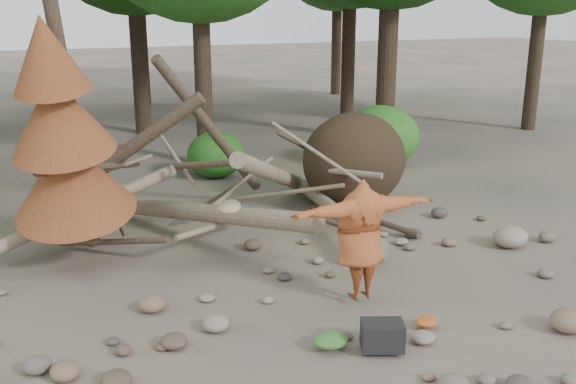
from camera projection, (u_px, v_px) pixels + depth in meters
name	position (u px, v px, depth m)	size (l,w,h in m)	color
ground	(351.00, 318.00, 8.64)	(120.00, 120.00, 0.00)	#514C44
deadfall_pile	(331.00, 166.00, 12.88)	(8.55, 5.24, 3.30)	#332619
dead_conifer	(63.00, 138.00, 9.70)	(2.06, 2.16, 4.35)	#4C3F30
bush_mid	(216.00, 155.00, 15.59)	(1.40, 1.40, 1.12)	#276A1E
bush_right	(380.00, 136.00, 16.55)	(2.00, 2.00, 1.60)	#327E27
frisbee_thrower	(360.00, 239.00, 8.85)	(3.16, 0.73, 1.73)	#A14B24
backpack	(382.00, 340.00, 7.73)	(0.51, 0.34, 0.34)	black
cloth_green	(331.00, 344.00, 7.81)	(0.45, 0.37, 0.17)	#366E2C
cloth_orange	(426.00, 325.00, 8.32)	(0.31, 0.26, 0.11)	#B14C1E
boulder_front_right	(569.00, 321.00, 8.25)	(0.50, 0.45, 0.30)	#7B614D
boulder_mid_right	(511.00, 237.00, 11.13)	(0.61, 0.55, 0.37)	gray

